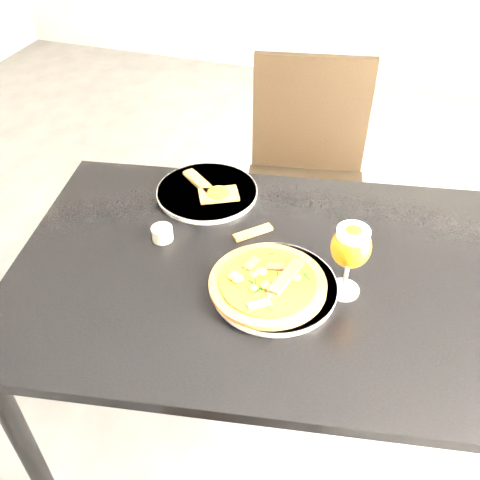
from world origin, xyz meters
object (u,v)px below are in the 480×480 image
(dining_table, at_px, (260,293))
(chair_far, at_px, (305,182))
(pizza, at_px, (268,282))
(beer_glass, at_px, (351,247))

(dining_table, bearing_deg, chair_far, 82.72)
(dining_table, relative_size, pizza, 4.92)
(pizza, distance_m, beer_glass, 0.20)
(chair_far, bearing_deg, beer_glass, -83.16)
(chair_far, bearing_deg, dining_table, -98.14)
(dining_table, xyz_separation_m, pizza, (0.04, -0.07, 0.11))
(chair_far, xyz_separation_m, beer_glass, (0.23, -0.74, 0.36))
(dining_table, xyz_separation_m, beer_glass, (0.20, -0.02, 0.22))
(chair_far, xyz_separation_m, pizza, (0.07, -0.79, 0.25))
(chair_far, height_order, beer_glass, chair_far)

